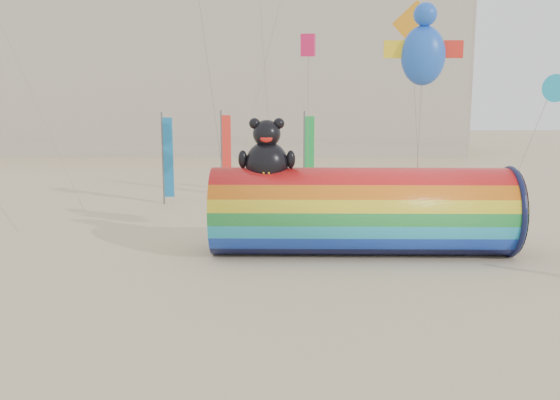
{
  "coord_description": "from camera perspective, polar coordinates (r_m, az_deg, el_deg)",
  "views": [
    {
      "loc": [
        0.83,
        -21.21,
        6.42
      ],
      "look_at": [
        0.5,
        1.5,
        2.4
      ],
      "focal_mm": 40.0,
      "sensor_mm": 36.0,
      "label": 1
    }
  ],
  "objects": [
    {
      "name": "windsock_assembly",
      "position": [
        24.7,
        7.44,
        -0.81
      ],
      "size": [
        11.81,
        3.6,
        5.44
      ],
      "color": "red",
      "rests_on": "ground"
    },
    {
      "name": "hotel_building",
      "position": [
        68.49,
        -10.24,
        13.15
      ],
      "size": [
        60.4,
        15.4,
        20.6
      ],
      "color": "#B7AD99",
      "rests_on": "ground"
    },
    {
      "name": "ground",
      "position": [
        22.18,
        -1.36,
        -6.79
      ],
      "size": [
        160.0,
        160.0,
        0.0
      ],
      "primitive_type": "plane",
      "color": "#CCB58C",
      "rests_on": "ground"
    },
    {
      "name": "festival_banners",
      "position": [
        36.95,
        -4.2,
        4.14
      ],
      "size": [
        8.66,
        3.27,
        5.2
      ],
      "color": "#59595E",
      "rests_on": "ground"
    }
  ]
}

